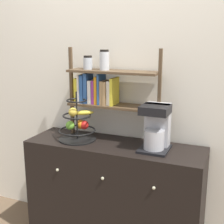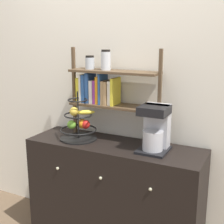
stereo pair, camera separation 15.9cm
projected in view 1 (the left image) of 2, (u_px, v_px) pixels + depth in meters
wall_back at (126, 83)px, 2.53m from camera, size 7.00×0.05×2.60m
sideboard at (114, 195)px, 2.51m from camera, size 1.38×0.45×0.86m
coffee_maker at (156, 127)px, 2.26m from camera, size 0.21×0.24×0.34m
fruit_stand at (77, 124)px, 2.48m from camera, size 0.30×0.30×0.39m
shelf_hutch at (102, 87)px, 2.47m from camera, size 0.77×0.20×0.73m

